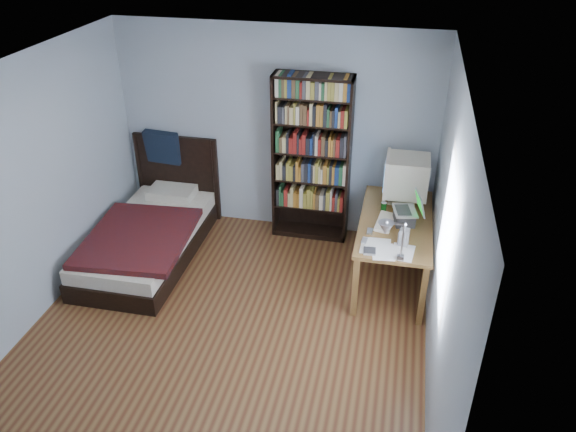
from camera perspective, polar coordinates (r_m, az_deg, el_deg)
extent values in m
plane|color=#532A18|center=(5.64, -6.17, -11.39)|extent=(4.20, 4.20, 0.00)
plane|color=white|center=(4.41, -7.98, 13.76)|extent=(4.20, 4.20, 0.00)
cube|color=#A6B4C3|center=(6.72, -1.29, 8.56)|extent=(3.80, 0.04, 2.50)
cube|color=#A6B4C3|center=(3.43, -18.58, -18.07)|extent=(3.80, 0.04, 2.50)
cube|color=#A6B4C3|center=(5.76, -25.18, 1.69)|extent=(0.04, 4.20, 2.50)
cube|color=#A6B4C3|center=(4.70, 15.61, -2.87)|extent=(0.04, 4.20, 2.50)
cube|color=white|center=(4.46, 15.85, -1.72)|extent=(0.01, 1.14, 1.14)
cube|color=white|center=(4.46, 15.78, -1.72)|extent=(0.01, 1.00, 1.00)
cube|color=brown|center=(5.98, 10.89, -0.67)|extent=(0.75, 1.52, 0.04)
cube|color=brown|center=(5.60, 6.85, -7.17)|extent=(0.06, 0.06, 0.69)
cube|color=brown|center=(5.61, 13.52, -7.87)|extent=(0.06, 0.06, 0.69)
cube|color=brown|center=(6.79, 8.16, -0.02)|extent=(0.06, 0.06, 0.69)
cube|color=brown|center=(6.79, 13.62, -0.61)|extent=(0.06, 0.06, 0.69)
cube|color=brown|center=(6.63, 10.82, -1.04)|extent=(0.69, 0.40, 0.68)
cube|color=beige|center=(6.37, 11.45, 1.65)|extent=(0.29, 0.25, 0.03)
cylinder|color=beige|center=(6.34, 11.50, 2.05)|extent=(0.11, 0.11, 0.07)
cube|color=beige|center=(6.23, 12.03, 4.01)|extent=(0.45, 0.43, 0.42)
cube|color=beige|center=(6.23, 9.98, 4.23)|extent=(0.03, 0.45, 0.45)
cube|color=#3A7AD2|center=(6.23, 9.83, 4.24)|extent=(0.01, 0.34, 0.29)
cube|color=#2D2D30|center=(5.92, 11.72, -0.14)|extent=(0.24, 0.27, 0.13)
cube|color=#BBBBC0|center=(5.88, 11.79, 0.50)|extent=(0.28, 0.34, 0.02)
cube|color=#2D2D30|center=(5.88, 11.61, 0.62)|extent=(0.19, 0.26, 0.00)
cube|color=#BBBBC0|center=(5.83, 13.27, 1.32)|extent=(0.13, 0.30, 0.21)
cube|color=#0CBF26|center=(5.83, 13.16, 1.33)|extent=(0.10, 0.25, 0.17)
cube|color=#99999E|center=(5.36, 11.34, -4.17)|extent=(0.07, 0.06, 0.04)
cylinder|color=#99999E|center=(5.18, 11.57, -2.47)|extent=(0.02, 0.16, 0.43)
cylinder|color=#99999E|center=(4.81, 10.90, -0.76)|extent=(0.18, 0.35, 0.21)
cone|color=#99999E|center=(4.65, 9.89, -1.24)|extent=(0.13, 0.13, 0.11)
cube|color=beige|center=(5.91, 9.80, -0.61)|extent=(0.21, 0.42, 0.04)
cube|color=gray|center=(5.54, 11.71, -2.14)|extent=(0.10, 0.10, 0.18)
cylinder|color=#063209|center=(6.10, 9.70, 0.88)|extent=(0.06, 0.06, 0.11)
ellipsoid|color=silver|center=(6.24, 11.12, 1.08)|extent=(0.07, 0.12, 0.04)
cube|color=#BBBBC0|center=(5.73, 8.31, -1.55)|extent=(0.06, 0.11, 0.02)
cube|color=gray|center=(5.57, 7.76, -2.50)|extent=(0.06, 0.10, 0.02)
cube|color=gray|center=(5.42, 8.28, -3.57)|extent=(0.12, 0.12, 0.02)
cube|color=black|center=(6.66, -1.30, 6.06)|extent=(0.03, 0.30, 2.01)
cube|color=black|center=(6.53, 6.20, 5.36)|extent=(0.03, 0.30, 2.01)
cube|color=black|center=(6.24, 2.61, 14.01)|extent=(0.90, 0.30, 0.03)
cube|color=black|center=(7.04, 2.24, -1.50)|extent=(0.90, 0.30, 0.06)
cube|color=black|center=(6.71, 2.62, 6.21)|extent=(0.90, 0.02, 2.01)
cube|color=olive|center=(6.55, 2.39, 5.90)|extent=(0.82, 0.22, 1.81)
cube|color=black|center=(6.77, -13.93, -3.09)|extent=(1.04, 2.07, 0.22)
cube|color=beige|center=(6.67, -14.12, -1.73)|extent=(1.00, 2.01, 0.16)
cube|color=maroon|center=(6.41, -14.95, -2.11)|extent=(1.19, 1.42, 0.07)
cube|color=beige|center=(7.21, -11.70, 2.34)|extent=(0.57, 0.36, 0.12)
cube|color=black|center=(7.35, -11.11, 3.99)|extent=(1.09, 0.05, 1.10)
cylinder|color=black|center=(7.54, -14.79, 4.23)|extent=(0.06, 0.06, 1.10)
cylinder|color=black|center=(7.15, -7.35, 3.58)|extent=(0.06, 0.06, 1.10)
cube|color=black|center=(7.22, -12.62, 6.83)|extent=(0.46, 0.20, 0.43)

